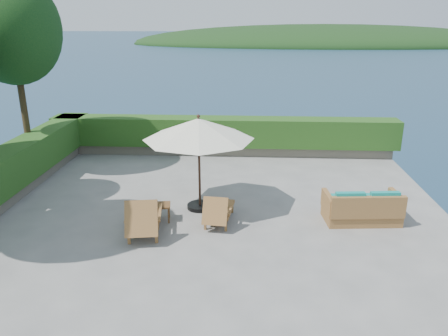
# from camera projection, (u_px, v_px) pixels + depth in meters

# --- Properties ---
(ground) EXTENTS (12.00, 12.00, 0.00)m
(ground) POSITION_uv_depth(u_px,v_px,m) (210.00, 220.00, 10.72)
(ground) COLOR gray
(ground) RESTS_ON ground
(foundation) EXTENTS (12.00, 12.00, 3.00)m
(foundation) POSITION_uv_depth(u_px,v_px,m) (211.00, 275.00, 11.22)
(foundation) COLOR #595046
(foundation) RESTS_ON ocean
(ocean) EXTENTS (600.00, 600.00, 0.00)m
(ocean) POSITION_uv_depth(u_px,v_px,m) (211.00, 322.00, 11.69)
(ocean) COLOR #182B4D
(ocean) RESTS_ON ground
(offshore_island) EXTENTS (126.00, 57.60, 12.60)m
(offshore_island) POSITION_uv_depth(u_px,v_px,m) (324.00, 44.00, 142.60)
(offshore_island) COLOR black
(offshore_island) RESTS_ON ocean
(planter_wall_far) EXTENTS (12.00, 0.60, 0.36)m
(planter_wall_far) POSITION_uv_depth(u_px,v_px,m) (223.00, 149.00, 15.95)
(planter_wall_far) COLOR #6E6758
(planter_wall_far) RESTS_ON ground
(hedge_far) EXTENTS (12.40, 0.90, 1.00)m
(hedge_far) POSITION_uv_depth(u_px,v_px,m) (223.00, 132.00, 15.74)
(hedge_far) COLOR #1C3F12
(hedge_far) RESTS_ON planter_wall_far
(tree_far) EXTENTS (2.80, 2.80, 6.03)m
(tree_far) POSITION_uv_depth(u_px,v_px,m) (12.00, 30.00, 12.65)
(tree_far) COLOR #423119
(tree_far) RESTS_ON ground
(patio_umbrella) EXTENTS (3.10, 3.10, 2.49)m
(patio_umbrella) POSITION_uv_depth(u_px,v_px,m) (199.00, 130.00, 10.75)
(patio_umbrella) COLOR black
(patio_umbrella) RESTS_ON ground
(lounge_left) EXTENTS (0.96, 1.81, 1.00)m
(lounge_left) POSITION_uv_depth(u_px,v_px,m) (144.00, 217.00, 9.96)
(lounge_left) COLOR olive
(lounge_left) RESTS_ON ground
(lounge_right) EXTENTS (0.73, 1.47, 0.82)m
(lounge_right) POSITION_uv_depth(u_px,v_px,m) (218.00, 210.00, 10.49)
(lounge_right) COLOR olive
(lounge_right) RESTS_ON ground
(side_table) EXTENTS (0.46, 0.46, 0.43)m
(side_table) POSITION_uv_depth(u_px,v_px,m) (162.00, 207.00, 10.61)
(side_table) COLOR brown
(side_table) RESTS_ON ground
(wicker_loveseat) EXTENTS (1.87, 1.07, 0.88)m
(wicker_loveseat) POSITION_uv_depth(u_px,v_px,m) (362.00, 209.00, 10.55)
(wicker_loveseat) COLOR olive
(wicker_loveseat) RESTS_ON ground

